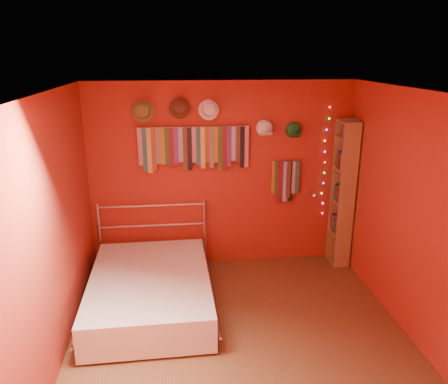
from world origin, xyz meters
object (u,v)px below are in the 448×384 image
object	(u,v)px
reading_lamp	(314,195)
bed	(150,290)
tie_rack	(194,147)
bookshelf	(346,193)

from	to	relation	value
reading_lamp	bed	xyz separation A→B (m)	(-2.16, -0.86, -0.80)
tie_rack	bookshelf	bearing A→B (deg)	-4.37
reading_lamp	bookshelf	world-z (taller)	bookshelf
tie_rack	reading_lamp	distance (m)	1.72
tie_rack	bed	size ratio (longest dim) A/B	0.73
reading_lamp	bed	world-z (taller)	reading_lamp
reading_lamp	bed	bearing A→B (deg)	-158.35
reading_lamp	bookshelf	bearing A→B (deg)	2.51
reading_lamp	bookshelf	distance (m)	0.45
reading_lamp	bookshelf	xyz separation A→B (m)	(0.45, 0.02, -0.00)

